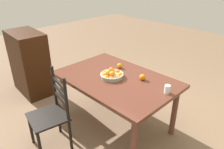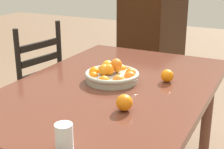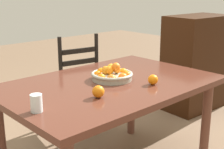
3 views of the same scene
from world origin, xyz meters
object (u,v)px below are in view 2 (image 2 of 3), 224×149
orange_loose_1 (167,76)px  orange_loose_0 (124,103)px  chair_near_window (30,93)px  cabinet (153,46)px  dining_table (112,100)px  drinking_glass (64,137)px  fruit_bowl (112,75)px

orange_loose_1 → orange_loose_0: bearing=172.9°
chair_near_window → orange_loose_1: (-0.10, -1.09, 0.33)m
cabinet → orange_loose_0: cabinet is taller
dining_table → drinking_glass: bearing=-168.1°
orange_loose_1 → chair_near_window: bearing=84.7°
dining_table → orange_loose_0: 0.37m
orange_loose_0 → fruit_bowl: bearing=34.6°
chair_near_window → orange_loose_0: size_ratio=13.06×
orange_loose_1 → dining_table: bearing=125.2°
dining_table → chair_near_window: (0.28, 0.83, -0.21)m
cabinet → orange_loose_1: size_ratio=15.52×
chair_near_window → orange_loose_1: 1.15m
orange_loose_0 → dining_table: bearing=35.6°
cabinet → orange_loose_0: bearing=-160.2°
cabinet → drinking_glass: 2.51m
dining_table → fruit_bowl: 0.14m
drinking_glass → orange_loose_0: bearing=-8.0°
drinking_glass → chair_near_window: bearing=45.5°
dining_table → cabinet: cabinet is taller
dining_table → orange_loose_1: 0.34m
cabinet → drinking_glass: bearing=-164.0°
cabinet → chair_near_window: bearing=167.0°
dining_table → orange_loose_0: bearing=-144.4°
fruit_bowl → drinking_glass: (-0.73, -0.17, 0.01)m
dining_table → drinking_glass: (-0.68, -0.14, 0.14)m
cabinet → drinking_glass: cabinet is taller
cabinet → orange_loose_0: (-2.04, -0.59, 0.25)m
cabinet → fruit_bowl: cabinet is taller
chair_near_window → drinking_glass: size_ratio=10.01×
cabinet → dining_table: bearing=-163.8°
drinking_glass → cabinet: bearing=12.3°
orange_loose_0 → orange_loose_1: 0.46m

